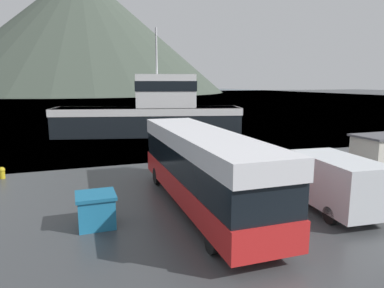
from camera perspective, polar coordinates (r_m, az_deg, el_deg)
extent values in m
plane|color=#3D5160|center=(142.71, -17.75, 7.62)|extent=(240.00, 240.00, 0.00)
cone|color=#3D473D|center=(196.62, -17.80, 17.37)|extent=(147.28, 147.28, 62.54)
cube|color=red|center=(15.15, 1.67, -7.02)|extent=(2.72, 11.57, 1.02)
cube|color=black|center=(14.86, 1.69, -2.99)|extent=(2.66, 11.34, 1.17)
cube|color=silver|center=(14.67, 1.71, 0.62)|extent=(2.72, 11.57, 0.73)
cube|color=black|center=(20.32, -3.94, 0.02)|extent=(2.22, 0.10, 1.58)
cylinder|color=black|center=(18.72, -5.83, -5.31)|extent=(0.32, 0.91, 0.90)
cylinder|color=black|center=(19.30, 0.63, -4.78)|extent=(0.32, 0.91, 0.90)
cylinder|color=black|center=(11.46, 3.45, -15.70)|extent=(0.32, 0.91, 0.90)
cylinder|color=black|center=(12.39, 13.31, -13.90)|extent=(0.32, 0.91, 0.90)
cube|color=silver|center=(15.61, 23.08, -5.78)|extent=(2.48, 4.32, 2.04)
cube|color=silver|center=(18.07, 17.29, -4.80)|extent=(2.27, 1.96, 1.12)
cube|color=black|center=(17.15, 18.97, -2.54)|extent=(1.80, 0.22, 0.71)
cylinder|color=black|center=(17.56, 14.94, -7.02)|extent=(0.28, 0.72, 0.70)
cylinder|color=black|center=(18.54, 20.11, -6.38)|extent=(0.28, 0.72, 0.70)
cylinder|color=black|center=(14.66, 22.06, -10.94)|extent=(0.28, 0.72, 0.70)
cylinder|color=black|center=(15.82, 27.70, -9.82)|extent=(0.28, 0.72, 0.70)
cube|color=black|center=(35.91, -7.31, 3.77)|extent=(19.28, 8.79, 2.88)
cube|color=white|center=(35.80, -7.35, 5.49)|extent=(19.47, 8.87, 0.72)
cube|color=white|center=(35.67, -4.37, 8.81)|extent=(6.57, 4.39, 3.35)
cube|color=black|center=(35.66, -4.38, 9.61)|extent=(6.71, 4.51, 1.01)
cylinder|color=#B2B2B7|center=(35.79, -5.96, 15.15)|extent=(0.20, 0.20, 4.59)
cube|color=teal|center=(13.84, -15.66, -10.79)|extent=(1.34, 1.29, 1.16)
cube|color=#1A5F86|center=(13.62, -15.79, -8.25)|extent=(1.48, 1.41, 0.13)
cube|color=beige|center=(23.05, 28.99, -1.82)|extent=(2.84, 2.11, 2.29)
cube|color=#4C4C51|center=(22.85, 29.25, 1.14)|extent=(3.12, 2.32, 0.12)
cube|color=#19234C|center=(43.01, -10.83, 3.54)|extent=(6.55, 6.83, 1.08)
cylinder|color=#B29919|center=(22.51, -29.07, -4.55)|extent=(0.30, 0.30, 0.42)
sphere|color=#B29919|center=(22.44, -29.13, -3.81)|extent=(0.35, 0.35, 0.35)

